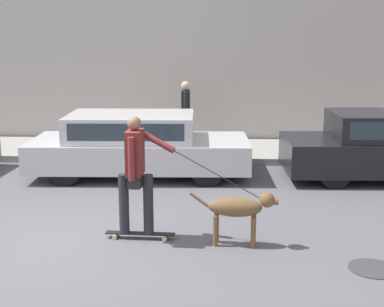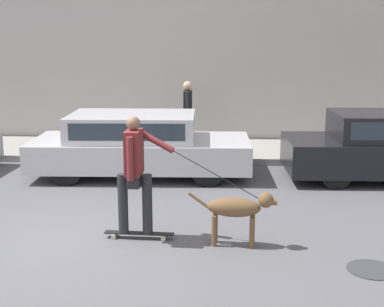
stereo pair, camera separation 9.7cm
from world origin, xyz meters
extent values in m
plane|color=#545459|center=(0.00, 0.00, 0.00)|extent=(36.00, 36.00, 0.00)
cube|color=#B2ADA8|center=(0.00, 7.31, 2.01)|extent=(32.00, 0.30, 4.03)
cube|color=gray|center=(0.00, 5.92, 0.08)|extent=(30.00, 2.43, 0.15)
cylinder|color=black|center=(1.84, 4.58, 0.33)|extent=(0.67, 0.22, 0.67)
cylinder|color=black|center=(1.90, 2.99, 0.33)|extent=(0.67, 0.22, 0.67)
cylinder|color=black|center=(-0.90, 4.48, 0.33)|extent=(0.67, 0.22, 0.67)
cylinder|color=black|center=(-0.84, 2.89, 0.33)|extent=(0.67, 0.22, 0.67)
cube|color=#BCBCC1|center=(0.50, 3.73, 0.48)|extent=(4.50, 2.00, 0.57)
cube|color=#BCBCC1|center=(0.32, 3.73, 1.02)|extent=(2.59, 1.74, 0.52)
cube|color=#28333D|center=(0.35, 2.90, 1.05)|extent=(2.22, 0.10, 0.33)
cylinder|color=black|center=(4.26, 4.41, 0.30)|extent=(0.61, 0.22, 0.60)
cylinder|color=black|center=(4.31, 2.96, 0.30)|extent=(0.61, 0.22, 0.60)
cylinder|color=brown|center=(2.61, 0.08, 0.22)|extent=(0.07, 0.07, 0.43)
cylinder|color=brown|center=(2.60, -0.06, 0.22)|extent=(0.07, 0.07, 0.43)
cylinder|color=brown|center=(2.10, 0.12, 0.22)|extent=(0.07, 0.07, 0.43)
cylinder|color=brown|center=(2.09, -0.02, 0.22)|extent=(0.07, 0.07, 0.43)
ellipsoid|color=brown|center=(2.35, 0.03, 0.54)|extent=(0.76, 0.33, 0.27)
sphere|color=brown|center=(2.78, 0.00, 0.66)|extent=(0.21, 0.21, 0.21)
cylinder|color=brown|center=(2.87, -0.01, 0.65)|extent=(0.12, 0.10, 0.09)
cylinder|color=brown|center=(1.87, 0.07, 0.62)|extent=(0.30, 0.07, 0.22)
cylinder|color=beige|center=(1.38, 0.25, 0.04)|extent=(0.07, 0.03, 0.07)
cylinder|color=beige|center=(1.37, 0.10, 0.04)|extent=(0.07, 0.03, 0.07)
cylinder|color=beige|center=(0.66, 0.28, 0.04)|extent=(0.07, 0.03, 0.07)
cylinder|color=beige|center=(0.65, 0.13, 0.04)|extent=(0.07, 0.03, 0.07)
cube|color=black|center=(1.01, 0.19, 0.08)|extent=(1.00, 0.16, 0.02)
cylinder|color=#232328|center=(1.14, 0.18, 0.51)|extent=(0.14, 0.14, 0.86)
cylinder|color=#232328|center=(0.79, 0.20, 0.51)|extent=(0.14, 0.14, 0.86)
cube|color=#232328|center=(0.96, 0.19, 0.86)|extent=(0.19, 0.32, 0.17)
cube|color=maroon|center=(0.96, 0.19, 1.26)|extent=(0.22, 0.41, 0.63)
sphere|color=brown|center=(0.96, 0.19, 1.67)|extent=(0.19, 0.19, 0.19)
cylinder|color=maroon|center=(0.95, -0.06, 1.22)|extent=(0.09, 0.09, 0.59)
cylinder|color=maroon|center=(1.23, 0.38, 1.39)|extent=(0.58, 0.22, 0.34)
cylinder|color=black|center=(2.14, 0.15, 0.95)|extent=(1.29, 0.33, 0.64)
cylinder|color=brown|center=(1.29, 6.03, 0.55)|extent=(0.15, 0.15, 0.80)
cylinder|color=brown|center=(1.29, 6.19, 0.55)|extent=(0.15, 0.15, 0.80)
cube|color=black|center=(1.29, 6.11, 1.24)|extent=(0.22, 0.42, 0.58)
cylinder|color=black|center=(1.30, 5.86, 1.25)|extent=(0.09, 0.09, 0.55)
cylinder|color=black|center=(1.28, 6.36, 1.25)|extent=(0.09, 0.09, 0.55)
sphere|color=tan|center=(1.29, 6.11, 1.64)|extent=(0.23, 0.23, 0.23)
cube|color=brown|center=(1.30, 5.86, 0.83)|extent=(0.11, 0.33, 0.30)
cylinder|color=#38383D|center=(4.06, -0.68, 0.01)|extent=(0.61, 0.61, 0.01)
camera|label=1|loc=(2.12, -6.95, 2.83)|focal=50.00mm
camera|label=2|loc=(2.22, -6.95, 2.83)|focal=50.00mm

